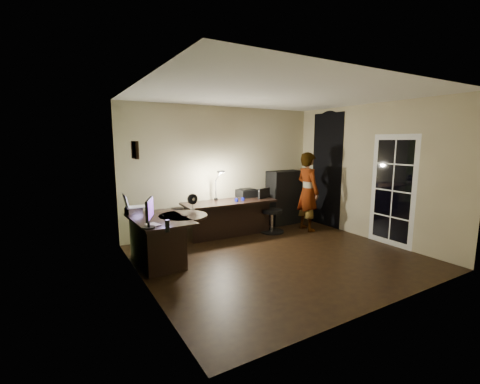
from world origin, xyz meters
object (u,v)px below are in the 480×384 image
person (308,192)px  monitor (148,217)px  desk_right (230,218)px  cabinet (285,197)px  desk_left (160,241)px  office_chair (272,211)px

person → monitor: bearing=106.2°
desk_right → cabinet: cabinet is taller
desk_right → person: person is taller
desk_right → cabinet: (1.64, 0.23, 0.27)m
desk_left → person: 3.47m
monitor → office_chair: size_ratio=0.48×
desk_left → desk_right: desk_left is taller
desk_left → office_chair: office_chair is taller
cabinet → person: 0.77m
monitor → person: size_ratio=0.26×
office_chair → person: (0.79, -0.24, 0.39)m
desk_left → monitor: (-0.30, -0.51, 0.53)m
desk_left → desk_right: bearing=23.0°
desk_right → monitor: bearing=-144.9°
desk_right → monitor: 2.47m
cabinet → office_chair: size_ratio=1.34×
monitor → person: person is taller
cabinet → office_chair: (-0.73, -0.48, -0.16)m
desk_left → monitor: size_ratio=2.87×
desk_left → monitor: 0.80m
desk_left → person: bearing=3.1°
desk_left → person: size_ratio=0.76×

